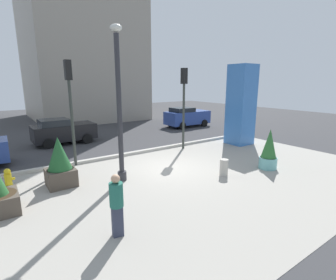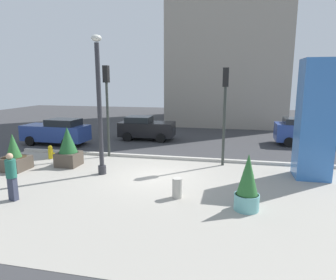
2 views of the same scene
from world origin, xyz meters
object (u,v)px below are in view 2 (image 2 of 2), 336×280
(traffic_light_corner, at_px, (225,101))
(pedestrian_on_sidewalk, at_px, (11,174))
(lamp_post, at_px, (100,109))
(car_curb_east, at_px, (307,132))
(traffic_light_far_side, at_px, (107,97))
(car_curb_west, at_px, (146,128))
(potted_plant_near_right, at_px, (14,157))
(art_pillar_blue, at_px, (315,120))
(potted_plant_near_left, at_px, (247,185))
(car_passing_lane, at_px, (57,132))
(concrete_bollard, at_px, (177,188))
(fire_hydrant, at_px, (51,152))
(potted_plant_by_pillar, at_px, (68,148))

(traffic_light_corner, bearing_deg, pedestrian_on_sidewalk, -139.07)
(lamp_post, xyz_separation_m, traffic_light_corner, (5.34, 2.64, 0.26))
(lamp_post, height_order, car_curb_east, lamp_post)
(traffic_light_far_side, bearing_deg, car_curb_west, 82.61)
(potted_plant_near_right, distance_m, car_curb_west, 9.49)
(art_pillar_blue, distance_m, potted_plant_near_left, 5.30)
(potted_plant_near_right, height_order, car_curb_east, car_curb_east)
(traffic_light_far_side, bearing_deg, traffic_light_corner, -4.74)
(potted_plant_near_right, bearing_deg, car_passing_lane, 103.53)
(car_curb_east, distance_m, pedestrian_on_sidewalk, 17.38)
(concrete_bollard, height_order, car_curb_east, car_curb_east)
(art_pillar_blue, height_order, fire_hydrant, art_pillar_blue)
(traffic_light_far_side, bearing_deg, potted_plant_by_pillar, -117.47)
(concrete_bollard, xyz_separation_m, car_curb_west, (-4.22, 10.36, 0.47))
(lamp_post, bearing_deg, potted_plant_near_left, -22.39)
(art_pillar_blue, distance_m, car_curb_west, 11.83)
(potted_plant_by_pillar, bearing_deg, concrete_bollard, -25.91)
(potted_plant_near_left, height_order, potted_plant_near_right, potted_plant_near_left)
(traffic_light_corner, xyz_separation_m, car_passing_lane, (-11.06, 2.81, -2.37))
(car_curb_east, bearing_deg, lamp_post, -140.57)
(potted_plant_near_left, xyz_separation_m, traffic_light_far_side, (-7.32, 5.76, 2.47))
(concrete_bollard, bearing_deg, potted_plant_by_pillar, 154.09)
(car_curb_west, height_order, pedestrian_on_sidewalk, pedestrian_on_sidewalk)
(lamp_post, height_order, art_pillar_blue, lamp_post)
(traffic_light_corner, bearing_deg, car_curb_east, 49.16)
(potted_plant_by_pillar, xyz_separation_m, traffic_light_corner, (7.53, 1.74, 2.32))
(fire_hydrant, bearing_deg, lamp_post, -26.52)
(potted_plant_near_left, relative_size, fire_hydrant, 2.55)
(lamp_post, bearing_deg, potted_plant_near_right, -176.13)
(car_passing_lane, xyz_separation_m, pedestrian_on_sidewalk, (3.94, -8.99, 0.11))
(traffic_light_far_side, bearing_deg, pedestrian_on_sidewalk, -96.51)
(traffic_light_corner, bearing_deg, car_passing_lane, 165.73)
(potted_plant_by_pillar, distance_m, car_curb_west, 7.64)
(potted_plant_near_left, bearing_deg, pedestrian_on_sidewalk, -173.35)
(fire_hydrant, bearing_deg, traffic_light_far_side, 22.65)
(potted_plant_near_right, xyz_separation_m, car_passing_lane, (-1.38, 5.75, 0.21))
(car_curb_east, height_order, car_passing_lane, car_curb_east)
(art_pillar_blue, relative_size, traffic_light_corner, 1.06)
(potted_plant_near_right, distance_m, car_passing_lane, 5.91)
(potted_plant_near_left, bearing_deg, concrete_bollard, 167.49)
(art_pillar_blue, bearing_deg, traffic_light_far_side, 170.86)
(potted_plant_near_left, distance_m, car_passing_lane, 14.47)
(potted_plant_near_right, height_order, car_curb_west, potted_plant_near_right)
(traffic_light_far_side, height_order, car_passing_lane, traffic_light_far_side)
(potted_plant_near_left, distance_m, car_curb_east, 12.07)
(potted_plant_by_pillar, relative_size, car_curb_west, 0.50)
(potted_plant_near_right, relative_size, car_curb_east, 0.43)
(potted_plant_near_right, relative_size, traffic_light_corner, 0.37)
(fire_hydrant, xyz_separation_m, pedestrian_on_sidewalk, (2.13, -5.49, 0.60))
(potted_plant_by_pillar, height_order, traffic_light_corner, traffic_light_corner)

